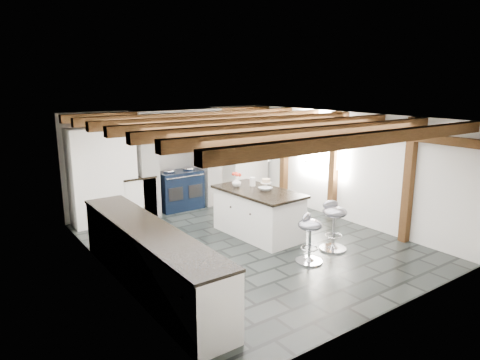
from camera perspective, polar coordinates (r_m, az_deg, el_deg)
ground at (r=7.97m, az=1.09°, el=-8.36°), size 6.00×6.00×0.00m
room_shell at (r=8.50m, az=-7.89°, el=0.41°), size 6.00×6.03×6.00m
range_cooker at (r=10.00m, az=-8.04°, el=-1.22°), size 1.00×0.63×0.99m
kitchen_island at (r=8.22m, az=2.40°, el=-4.30°), size 1.05×1.86×1.19m
bar_stool_near at (r=7.66m, az=12.41°, el=-5.20°), size 0.54×0.54×0.88m
bar_stool_far at (r=7.07m, az=9.23°, el=-6.94°), size 0.53×0.53×0.82m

